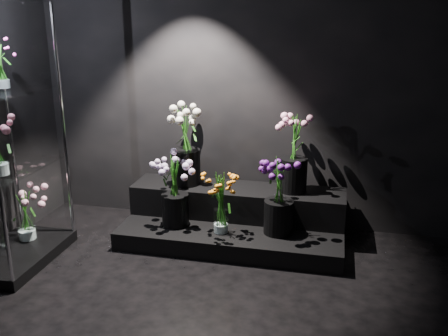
% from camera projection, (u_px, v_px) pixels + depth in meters
% --- Properties ---
extents(wall_back, '(4.00, 0.00, 4.00)m').
position_uv_depth(wall_back, '(243.00, 82.00, 4.67)').
color(wall_back, black).
rests_on(wall_back, floor).
extents(display_riser, '(2.01, 0.89, 0.45)m').
position_uv_depth(display_riser, '(235.00, 218.00, 4.67)').
color(display_riser, black).
rests_on(display_riser, floor).
extents(display_case, '(0.57, 0.96, 2.11)m').
position_uv_depth(display_case, '(3.00, 141.00, 3.95)').
color(display_case, black).
rests_on(display_case, floor).
extents(bouquet_orange_bells, '(0.28, 0.28, 0.57)m').
position_uv_depth(bouquet_orange_bells, '(221.00, 202.00, 4.32)').
color(bouquet_orange_bells, white).
rests_on(bouquet_orange_bells, display_riser).
extents(bouquet_lilac, '(0.39, 0.39, 0.64)m').
position_uv_depth(bouquet_lilac, '(175.00, 186.00, 4.46)').
color(bouquet_lilac, black).
rests_on(bouquet_lilac, display_riser).
extents(bouquet_purple, '(0.35, 0.35, 0.69)m').
position_uv_depth(bouquet_purple, '(279.00, 194.00, 4.29)').
color(bouquet_purple, black).
rests_on(bouquet_purple, display_riser).
extents(bouquet_cream_roses, '(0.47, 0.47, 0.75)m').
position_uv_depth(bouquet_cream_roses, '(185.00, 142.00, 4.68)').
color(bouquet_cream_roses, black).
rests_on(bouquet_cream_roses, display_riser).
extents(bouquet_pink_roses, '(0.40, 0.40, 0.71)m').
position_uv_depth(bouquet_pink_roses, '(294.00, 149.00, 4.49)').
color(bouquet_pink_roses, black).
rests_on(bouquet_pink_roses, display_riser).
extents(bouquet_case_magenta, '(0.23, 0.23, 0.37)m').
position_uv_depth(bouquet_case_magenta, '(0.00, 64.00, 3.94)').
color(bouquet_case_magenta, white).
rests_on(bouquet_case_magenta, display_case).
extents(bouquet_case_base_pink, '(0.39, 0.39, 0.46)m').
position_uv_depth(bouquet_case_base_pink, '(25.00, 213.00, 4.37)').
color(bouquet_case_base_pink, white).
rests_on(bouquet_case_base_pink, display_case).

